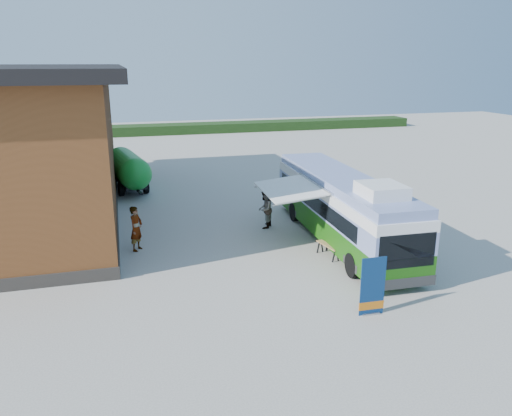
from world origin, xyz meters
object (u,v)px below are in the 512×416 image
object	(u,v)px
banner	(372,291)
picnic_table	(341,240)
person_a	(136,229)
bus	(342,206)
person_b	(265,209)
slurry_tanker	(128,168)

from	to	relation	value
banner	picnic_table	world-z (taller)	banner
person_a	bus	bearing A→B (deg)	-64.33
bus	person_b	distance (m)	3.90
banner	slurry_tanker	size ratio (longest dim) A/B	0.31
banner	bus	bearing A→B (deg)	75.44
person_b	slurry_tanker	xyz separation A→B (m)	(-6.07, 9.30, 0.44)
slurry_tanker	banner	bearing A→B (deg)	-79.63
person_a	person_b	xyz separation A→B (m)	(6.07, 1.40, -0.04)
bus	person_b	size ratio (longest dim) A/B	6.10
picnic_table	slurry_tanker	world-z (taller)	slurry_tanker
banner	person_b	xyz separation A→B (m)	(-0.81, 9.13, 0.13)
bus	slurry_tanker	distance (m)	14.88
person_b	banner	bearing A→B (deg)	36.88
picnic_table	person_a	xyz separation A→B (m)	(-8.09, 2.78, 0.32)
picnic_table	slurry_tanker	size ratio (longest dim) A/B	0.27
bus	person_b	xyz separation A→B (m)	(-2.69, 2.73, -0.72)
person_a	slurry_tanker	bearing A→B (deg)	34.27
person_a	picnic_table	bearing A→B (deg)	-74.70
slurry_tanker	picnic_table	bearing A→B (deg)	-69.12
person_a	person_b	bearing A→B (deg)	-42.70
bus	person_a	size ratio (longest dim) A/B	5.86
bus	banner	world-z (taller)	bus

